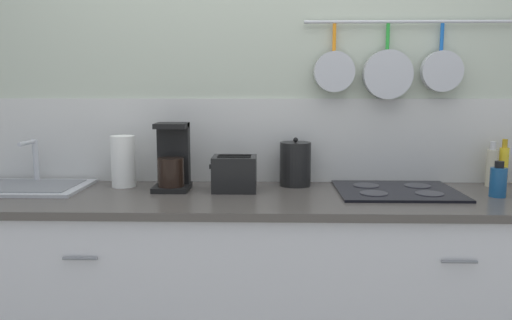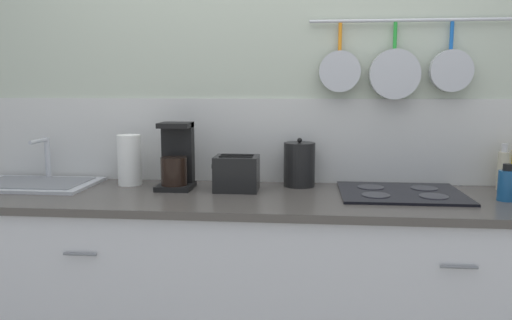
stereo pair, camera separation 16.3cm
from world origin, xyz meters
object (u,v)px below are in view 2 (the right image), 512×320
Objects in this scene: paper_towel_roll at (129,160)px; toaster at (237,173)px; bottle_dish_soap at (503,170)px; kettle at (299,164)px; bottle_olive_oil at (506,184)px; coffee_maker at (176,161)px.

toaster is (0.55, -0.09, -0.04)m from paper_towel_roll.
paper_towel_roll is 1.13× the size of bottle_dish_soap.
bottle_dish_soap is (1.81, 0.05, -0.03)m from paper_towel_roll.
kettle is (0.85, 0.05, -0.02)m from paper_towel_roll.
kettle is at bearing 165.33° from bottle_olive_oil.
coffee_maker is 1.43× the size of bottle_dish_soap.
kettle reaches higher than toaster.
paper_towel_roll is 0.26m from coffee_maker.
paper_towel_roll is 0.56m from toaster.
kettle is at bearing 3.22° from paper_towel_roll.
bottle_olive_oil is 0.25m from bottle_dish_soap.
coffee_maker is 0.60m from kettle.
toaster is at bearing -173.47° from bottle_dish_soap.
coffee_maker is 1.98× the size of bottle_olive_oil.
toaster is at bearing -9.50° from paper_towel_roll.
bottle_dish_soap is at bearing 1.63° from paper_towel_roll.
bottle_olive_oil is (1.19, -0.09, -0.01)m from toaster.
coffee_maker is at bearing 173.27° from toaster.
coffee_maker is 1.44× the size of toaster.
bottle_olive_oil is at bearing -6.10° from paper_towel_roll.
toaster is 1.38× the size of bottle_olive_oil.
toaster is 0.92× the size of kettle.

